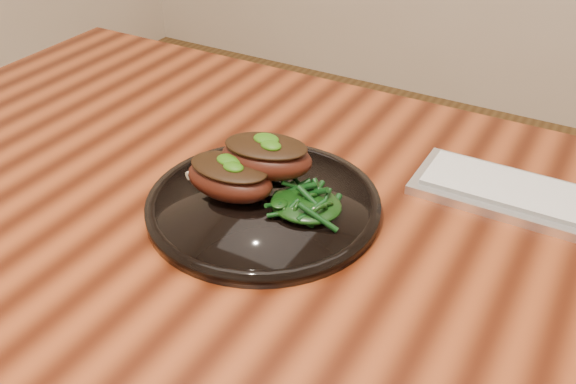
% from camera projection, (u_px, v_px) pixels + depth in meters
% --- Properties ---
extents(desk, '(1.60, 0.80, 0.75)m').
position_uv_depth(desk, '(359.00, 296.00, 0.80)').
color(desk, '#381207').
rests_on(desk, ground).
extents(plate, '(0.29, 0.29, 0.02)m').
position_uv_depth(plate, '(263.00, 204.00, 0.80)').
color(plate, black).
rests_on(plate, desk).
extents(lamb_chop_front, '(0.12, 0.08, 0.05)m').
position_uv_depth(lamb_chop_front, '(229.00, 177.00, 0.79)').
color(lamb_chop_front, '#3D140B').
rests_on(lamb_chop_front, plate).
extents(lamb_chop_back, '(0.13, 0.10, 0.05)m').
position_uv_depth(lamb_chop_back, '(266.00, 156.00, 0.80)').
color(lamb_chop_back, '#3D140B').
rests_on(lamb_chop_back, plate).
extents(herb_smear, '(0.09, 0.06, 0.01)m').
position_uv_depth(herb_smear, '(264.00, 167.00, 0.86)').
color(herb_smear, '#184707').
rests_on(herb_smear, plate).
extents(greens_heap, '(0.09, 0.08, 0.03)m').
position_uv_depth(greens_heap, '(306.00, 200.00, 0.77)').
color(greens_heap, black).
rests_on(greens_heap, plate).
extents(keyboard, '(0.38, 0.12, 0.02)m').
position_uv_depth(keyboard, '(566.00, 207.00, 0.80)').
color(keyboard, silver).
rests_on(keyboard, desk).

